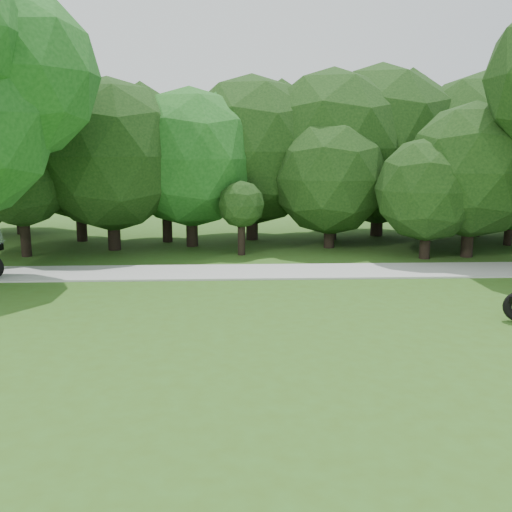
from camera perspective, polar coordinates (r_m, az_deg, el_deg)
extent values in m
plane|color=#345518|center=(11.47, 9.46, -10.34)|extent=(100.00, 100.00, 0.00)
cube|color=#A7A7A2|center=(19.04, 4.58, -1.54)|extent=(60.00, 2.20, 0.06)
cylinder|color=black|center=(22.08, 16.55, 1.43)|extent=(0.39, 0.39, 1.32)
sphere|color=black|center=(21.86, 16.83, 6.40)|extent=(3.87, 3.87, 3.87)
cylinder|color=black|center=(21.88, -1.47, 1.88)|extent=(0.29, 0.29, 1.37)
sphere|color=black|center=(21.71, -1.48, 5.19)|extent=(1.80, 1.80, 1.80)
cylinder|color=black|center=(23.92, -6.43, 3.11)|extent=(0.48, 0.48, 1.80)
sphere|color=#184F16|center=(23.70, -6.57, 9.71)|extent=(5.69, 5.69, 5.69)
cylinder|color=black|center=(23.63, -14.03, 2.76)|extent=(0.50, 0.50, 1.80)
sphere|color=black|center=(23.41, -14.36, 9.70)|extent=(6.04, 6.04, 6.04)
cylinder|color=black|center=(27.23, 12.00, 3.89)|extent=(0.56, 0.56, 1.80)
sphere|color=black|center=(27.04, 12.28, 10.78)|extent=(7.28, 7.28, 7.28)
cylinder|color=black|center=(28.42, 21.07, 3.69)|extent=(0.54, 0.54, 1.80)
sphere|color=black|center=(28.24, 21.51, 9.98)|extent=(6.84, 6.84, 6.84)
cylinder|color=black|center=(29.35, -22.36, 3.80)|extent=(0.56, 0.56, 1.80)
sphere|color=black|center=(29.17, -22.82, 10.06)|extent=(7.10, 7.10, 7.10)
cylinder|color=black|center=(23.24, -22.08, 2.07)|extent=(0.38, 0.38, 1.74)
sphere|color=black|center=(23.05, -22.44, 7.05)|extent=(3.57, 3.57, 3.57)
cylinder|color=black|center=(22.92, 20.41, 1.90)|extent=(0.45, 0.45, 1.60)
sphere|color=black|center=(22.69, 20.82, 7.99)|extent=(5.04, 5.04, 5.04)
cylinder|color=black|center=(23.63, 7.34, 2.45)|extent=(0.43, 0.43, 1.35)
sphere|color=black|center=(23.41, 7.47, 7.77)|extent=(4.67, 4.67, 4.67)
cylinder|color=black|center=(25.78, 7.48, 3.65)|extent=(0.54, 0.54, 1.80)
sphere|color=black|center=(25.58, 7.65, 10.63)|extent=(6.88, 6.88, 6.88)
cylinder|color=black|center=(26.22, -17.06, 3.38)|extent=(0.45, 0.45, 1.80)
sphere|color=black|center=(26.03, -17.38, 8.96)|extent=(5.08, 5.08, 5.08)
cylinder|color=black|center=(25.47, -0.40, 3.66)|extent=(0.53, 0.53, 1.80)
sphere|color=black|center=(25.26, -0.40, 10.46)|extent=(6.52, 6.52, 6.52)
cylinder|color=black|center=(26.30, 23.91, 2.16)|extent=(0.33, 0.33, 1.08)
sphere|color=#184F16|center=(26.15, 24.14, 5.16)|extent=(2.60, 2.60, 2.60)
cylinder|color=black|center=(25.17, -8.88, 3.44)|extent=(0.43, 0.43, 1.80)
sphere|color=black|center=(24.97, -9.04, 8.86)|extent=(4.55, 4.55, 4.55)
sphere|color=#184F16|center=(18.99, -23.21, 16.34)|extent=(5.12, 5.12, 5.12)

